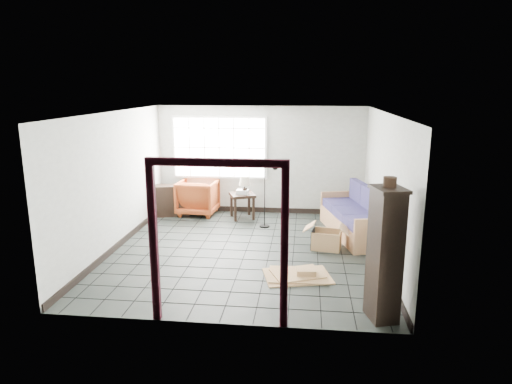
# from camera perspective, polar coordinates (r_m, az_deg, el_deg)

# --- Properties ---
(ground) EXTENTS (5.50, 5.50, 0.00)m
(ground) POSITION_cam_1_polar(r_m,az_deg,el_deg) (8.76, -1.25, -7.33)
(ground) COLOR black
(ground) RESTS_ON ground
(room_shell) EXTENTS (5.02, 5.52, 2.61)m
(room_shell) POSITION_cam_1_polar(r_m,az_deg,el_deg) (8.35, -1.28, 3.60)
(room_shell) COLOR #A2A69F
(room_shell) RESTS_ON ground
(window_panel) EXTENTS (2.32, 0.08, 1.52)m
(window_panel) POSITION_cam_1_polar(r_m,az_deg,el_deg) (11.13, -4.60, 5.56)
(window_panel) COLOR silver
(window_panel) RESTS_ON ground
(doorway_trim) EXTENTS (1.80, 0.08, 2.20)m
(doorway_trim) POSITION_cam_1_polar(r_m,az_deg,el_deg) (5.79, -4.83, -3.83)
(doorway_trim) COLOR black
(doorway_trim) RESTS_ON ground
(futon_sofa) EXTENTS (1.39, 2.42, 1.01)m
(futon_sofa) POSITION_cam_1_polar(r_m,az_deg,el_deg) (9.77, 12.71, -3.21)
(futon_sofa) COLOR #986C44
(futon_sofa) RESTS_ON ground
(armchair) EXTENTS (0.96, 0.91, 0.93)m
(armchair) POSITION_cam_1_polar(r_m,az_deg,el_deg) (11.15, -7.25, -0.43)
(armchair) COLOR maroon
(armchair) RESTS_ON ground
(side_table) EXTENTS (0.70, 0.70, 0.60)m
(side_table) POSITION_cam_1_polar(r_m,az_deg,el_deg) (10.71, -1.73, -0.75)
(side_table) COLOR black
(side_table) RESTS_ON ground
(table_lamp) EXTENTS (0.30, 0.30, 0.42)m
(table_lamp) POSITION_cam_1_polar(r_m,az_deg,el_deg) (10.58, -1.41, 1.29)
(table_lamp) COLOR black
(table_lamp) RESTS_ON side_table
(projector) EXTENTS (0.29, 0.23, 0.10)m
(projector) POSITION_cam_1_polar(r_m,az_deg,el_deg) (10.66, -1.70, 0.03)
(projector) COLOR silver
(projector) RESTS_ON side_table
(floor_lamp) EXTENTS (0.45, 0.29, 1.47)m
(floor_lamp) POSITION_cam_1_polar(r_m,az_deg,el_deg) (9.96, 1.72, -0.06)
(floor_lamp) COLOR black
(floor_lamp) RESTS_ON ground
(console_shelf) EXTENTS (1.01, 0.58, 0.74)m
(console_shelf) POSITION_cam_1_polar(r_m,az_deg,el_deg) (11.16, -10.76, -1.03)
(console_shelf) COLOR black
(console_shelf) RESTS_ON ground
(tall_shelf) EXTENTS (0.49, 0.57, 1.81)m
(tall_shelf) POSITION_cam_1_polar(r_m,az_deg,el_deg) (6.25, 15.81, -7.43)
(tall_shelf) COLOR black
(tall_shelf) RESTS_ON ground
(pot) EXTENTS (0.22, 0.22, 0.13)m
(pot) POSITION_cam_1_polar(r_m,az_deg,el_deg) (6.02, 16.39, 1.21)
(pot) COLOR black
(pot) RESTS_ON tall_shelf
(open_box) EXTENTS (0.93, 0.56, 0.49)m
(open_box) POSITION_cam_1_polar(r_m,az_deg,el_deg) (8.92, 8.79, -5.89)
(open_box) COLOR #AA8952
(open_box) RESTS_ON ground
(cardboard_pile) EXTENTS (1.21, 0.98, 0.16)m
(cardboard_pile) POSITION_cam_1_polar(r_m,az_deg,el_deg) (7.64, 5.35, -10.23)
(cardboard_pile) COLOR #AA8952
(cardboard_pile) RESTS_ON ground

